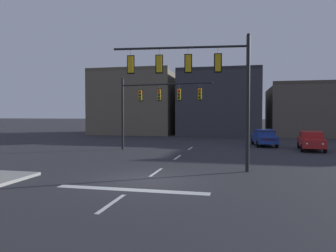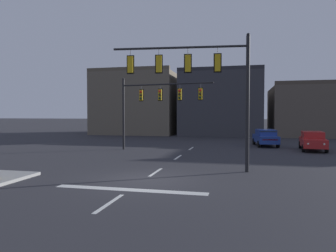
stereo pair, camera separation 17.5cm
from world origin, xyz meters
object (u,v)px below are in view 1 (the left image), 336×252
at_px(signal_mast_far_side, 153,99).
at_px(car_lot_middle, 311,140).
at_px(signal_mast_near_side, 201,76).
at_px(car_lot_nearside, 264,137).

relative_size(signal_mast_far_side, car_lot_middle, 1.75).
bearing_deg(signal_mast_near_side, car_lot_middle, 55.77).
relative_size(signal_mast_near_side, signal_mast_far_side, 0.92).
bearing_deg(signal_mast_near_side, car_lot_nearside, 73.44).
bearing_deg(signal_mast_far_side, car_lot_nearside, 33.19).
distance_m(signal_mast_near_side, car_lot_nearside, 16.03).
height_order(signal_mast_near_side, signal_mast_far_side, signal_mast_near_side).
relative_size(signal_mast_far_side, car_lot_nearside, 1.73).
bearing_deg(car_lot_middle, signal_mast_far_side, -166.47).
relative_size(signal_mast_near_side, car_lot_nearside, 1.59).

